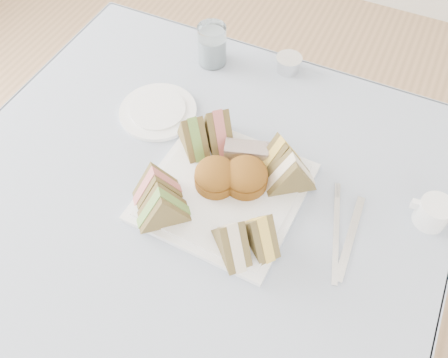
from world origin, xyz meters
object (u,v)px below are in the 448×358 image
at_px(table, 193,280).
at_px(creamer_jug, 433,213).
at_px(serving_plate, 224,192).
at_px(water_glass, 212,45).

bearing_deg(table, creamer_jug, 20.71).
xyz_separation_m(table, serving_plate, (0.06, 0.06, 0.38)).
distance_m(table, water_glass, 0.61).
bearing_deg(creamer_jug, serving_plate, -169.46).
relative_size(serving_plate, water_glass, 2.93).
relative_size(table, water_glass, 8.72).
relative_size(table, serving_plate, 2.98).
height_order(serving_plate, creamer_jug, creamer_jug).
xyz_separation_m(serving_plate, water_glass, (-0.20, 0.35, 0.05)).
xyz_separation_m(table, creamer_jug, (0.45, 0.17, 0.40)).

